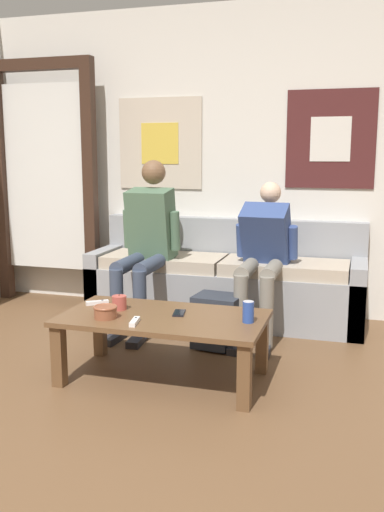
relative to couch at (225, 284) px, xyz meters
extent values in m
plane|color=brown|center=(-0.13, -2.38, -0.29)|extent=(18.00, 18.00, 0.00)
cube|color=silver|center=(-0.13, 0.33, 0.98)|extent=(10.00, 0.05, 2.55)
cube|color=beige|center=(-0.66, 0.30, 1.13)|extent=(0.75, 0.01, 0.78)
cube|color=gold|center=(-0.66, 0.29, 1.13)|extent=(0.34, 0.01, 0.35)
cube|color=#471E1E|center=(0.77, 0.30, 1.16)|extent=(0.70, 0.01, 0.77)
cube|color=silver|center=(0.77, 0.29, 1.16)|extent=(0.31, 0.01, 0.35)
cube|color=#382319|center=(-2.14, 0.11, 0.73)|extent=(0.10, 0.10, 2.05)
cube|color=#382319|center=(-1.24, 0.11, 0.73)|extent=(0.10, 0.10, 2.05)
cube|color=#382319|center=(-1.69, 0.11, 1.81)|extent=(1.00, 0.10, 0.10)
cube|color=silver|center=(-1.69, 0.13, 0.83)|extent=(0.82, 0.02, 1.64)
cube|color=gray|center=(0.00, 0.24, 0.11)|extent=(2.21, 0.13, 0.80)
cube|color=gray|center=(0.00, -0.09, -0.08)|extent=(2.21, 0.53, 0.42)
cube|color=gray|center=(-1.04, -0.09, -0.02)|extent=(0.12, 0.53, 0.54)
cube|color=gray|center=(1.04, -0.09, -0.02)|extent=(0.12, 0.53, 0.54)
cube|color=#B2A38E|center=(-0.49, -0.09, 0.18)|extent=(0.96, 0.49, 0.10)
cube|color=#B2A38E|center=(0.49, -0.09, 0.18)|extent=(0.96, 0.49, 0.10)
cube|color=brown|center=(-0.06, -1.35, 0.09)|extent=(1.21, 0.65, 0.03)
cube|color=brown|center=(-0.61, -1.08, -0.11)|extent=(0.07, 0.07, 0.37)
cube|color=brown|center=(0.49, -1.08, -0.11)|extent=(0.07, 0.07, 0.37)
cube|color=brown|center=(-0.61, -1.62, -0.11)|extent=(0.07, 0.07, 0.37)
cube|color=brown|center=(0.49, -1.62, -0.11)|extent=(0.07, 0.07, 0.37)
cylinder|color=#384256|center=(-0.63, -0.51, 0.23)|extent=(0.11, 0.45, 0.11)
cylinder|color=#384256|center=(-0.63, -0.74, -0.02)|extent=(0.10, 0.10, 0.50)
cube|color=#232328|center=(-0.63, -0.81, -0.27)|extent=(0.11, 0.25, 0.05)
cylinder|color=#384256|center=(-0.45, -0.51, 0.23)|extent=(0.11, 0.45, 0.11)
cylinder|color=#384256|center=(-0.45, -0.74, -0.02)|extent=(0.10, 0.10, 0.50)
cube|color=#232328|center=(-0.45, -0.81, -0.27)|extent=(0.11, 0.25, 0.05)
cube|color=#4C6B51|center=(-0.54, -0.25, 0.50)|extent=(0.35, 0.32, 0.58)
sphere|color=brown|center=(-0.54, -0.19, 0.90)|extent=(0.19, 0.19, 0.19)
cylinder|color=#4C6B51|center=(-0.74, -0.25, 0.46)|extent=(0.08, 0.10, 0.31)
cylinder|color=#4C6B51|center=(-0.35, -0.25, 0.46)|extent=(0.08, 0.10, 0.31)
cylinder|color=gray|center=(0.27, -0.48, 0.23)|extent=(0.11, 0.38, 0.11)
cylinder|color=gray|center=(0.27, -0.67, -0.02)|extent=(0.10, 0.10, 0.50)
cube|color=#232328|center=(0.27, -0.74, -0.27)|extent=(0.11, 0.25, 0.05)
cylinder|color=gray|center=(0.45, -0.48, 0.23)|extent=(0.11, 0.38, 0.11)
cylinder|color=gray|center=(0.45, -0.67, -0.02)|extent=(0.10, 0.10, 0.50)
cube|color=#232328|center=(0.45, -0.74, -0.27)|extent=(0.11, 0.25, 0.05)
cube|color=#33477F|center=(0.36, -0.19, 0.44)|extent=(0.37, 0.42, 0.51)
sphere|color=beige|center=(0.36, -0.04, 0.75)|extent=(0.16, 0.16, 0.16)
cylinder|color=#33477F|center=(0.17, -0.17, 0.39)|extent=(0.08, 0.13, 0.27)
cylinder|color=#33477F|center=(0.55, -0.17, 0.39)|extent=(0.08, 0.13, 0.27)
cube|color=#282D38|center=(0.11, -0.69, -0.11)|extent=(0.35, 0.30, 0.37)
cube|color=#282D38|center=(0.10, -0.80, -0.19)|extent=(0.23, 0.12, 0.17)
cylinder|color=brown|center=(-0.36, -1.50, 0.14)|extent=(0.13, 0.13, 0.07)
torus|color=brown|center=(-0.36, -1.50, 0.17)|extent=(0.14, 0.14, 0.02)
cylinder|color=#B24C42|center=(-0.36, -1.30, 0.15)|extent=(0.09, 0.09, 0.09)
cylinder|color=black|center=(-0.36, -1.30, 0.20)|extent=(0.00, 0.00, 0.01)
cylinder|color=#28479E|center=(0.45, -1.34, 0.16)|extent=(0.07, 0.07, 0.12)
cylinder|color=silver|center=(0.45, -1.34, 0.23)|extent=(0.06, 0.06, 0.00)
cube|color=white|center=(-0.16, -1.55, 0.12)|extent=(0.06, 0.15, 0.02)
cylinder|color=#333842|center=(-0.16, -1.52, 0.13)|extent=(0.01, 0.01, 0.00)
cube|color=white|center=(-0.54, -1.24, 0.12)|extent=(0.14, 0.11, 0.02)
cylinder|color=#333842|center=(-0.52, -1.22, 0.13)|extent=(0.01, 0.01, 0.00)
cube|color=black|center=(0.02, -1.29, 0.11)|extent=(0.09, 0.15, 0.01)
cube|color=black|center=(0.02, -1.29, 0.11)|extent=(0.08, 0.13, 0.00)
camera|label=1|loc=(1.05, -4.43, 1.06)|focal=40.00mm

